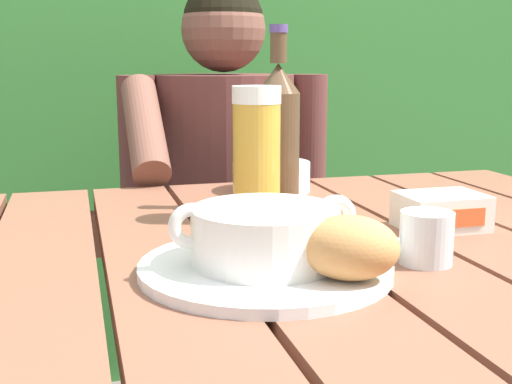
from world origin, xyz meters
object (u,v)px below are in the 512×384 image
at_px(diner_bowl, 271,176).
at_px(beer_bottle, 278,134).
at_px(serving_plate, 265,267).
at_px(butter_tub, 441,211).
at_px(water_glass_small, 426,238).
at_px(bread_roll, 349,248).
at_px(person_eating, 228,197).
at_px(soup_bowl, 265,234).
at_px(chair_near_diner, 213,268).
at_px(beer_glass, 257,154).
at_px(table_knife, 368,241).

bearing_deg(diner_bowl, beer_bottle, -102.83).
distance_m(serving_plate, butter_tub, 0.31).
bearing_deg(water_glass_small, diner_bowl, 95.82).
height_order(bread_roll, beer_bottle, beer_bottle).
xyz_separation_m(person_eating, soup_bowl, (-0.14, -0.78, 0.12)).
xyz_separation_m(chair_near_diner, bread_roll, (-0.07, -1.05, 0.35)).
height_order(soup_bowl, diner_bowl, soup_bowl).
height_order(person_eating, butter_tub, person_eating).
relative_size(chair_near_diner, butter_tub, 8.25).
distance_m(person_eating, serving_plate, 0.79).
distance_m(soup_bowl, bread_roll, 0.10).
bearing_deg(water_glass_small, soup_bowl, 175.14).
bearing_deg(butter_tub, beer_bottle, 134.84).
xyz_separation_m(soup_bowl, diner_bowl, (0.14, 0.44, -0.02)).
height_order(soup_bowl, bread_roll, soup_bowl).
bearing_deg(water_glass_small, serving_plate, 175.14).
bearing_deg(serving_plate, soup_bowl, 180.00).
bearing_deg(butter_tub, beer_glass, 153.13).
relative_size(serving_plate, beer_bottle, 0.99).
height_order(beer_glass, table_knife, beer_glass).
bearing_deg(beer_bottle, water_glass_small, -76.20).
xyz_separation_m(water_glass_small, table_knife, (-0.03, 0.09, -0.03)).
height_order(chair_near_diner, table_knife, chair_near_diner).
distance_m(chair_near_diner, butter_tub, 0.93).
bearing_deg(butter_tub, water_glass_small, -126.37).
bearing_deg(beer_glass, bread_roll, -88.41).
distance_m(soup_bowl, beer_glass, 0.25).
relative_size(beer_bottle, water_glass_small, 4.61).
distance_m(beer_bottle, butter_tub, 0.27).
xyz_separation_m(serving_plate, beer_bottle, (0.11, 0.30, 0.11)).
bearing_deg(diner_bowl, table_knife, -87.06).
bearing_deg(bread_roll, person_eating, 85.21).
xyz_separation_m(serving_plate, butter_tub, (0.29, 0.12, 0.02)).
bearing_deg(butter_tub, table_knife, -160.71).
xyz_separation_m(person_eating, beer_bottle, (-0.03, -0.47, 0.20)).
relative_size(water_glass_small, diner_bowl, 0.44).
relative_size(soup_bowl, bread_roll, 1.71).
distance_m(water_glass_small, butter_tub, 0.17).
bearing_deg(serving_plate, beer_bottle, 70.36).
bearing_deg(person_eating, chair_near_diner, 89.13).
relative_size(water_glass_small, butter_tub, 0.54).
bearing_deg(chair_near_diner, beer_glass, -96.45).
bearing_deg(butter_tub, chair_near_diner, 99.84).
bearing_deg(serving_plate, water_glass_small, -4.86).
height_order(serving_plate, beer_bottle, beer_bottle).
bearing_deg(beer_glass, serving_plate, -103.27).
height_order(serving_plate, table_knife, serving_plate).
relative_size(person_eating, beer_glass, 6.13).
distance_m(chair_near_diner, beer_bottle, 0.80).
bearing_deg(soup_bowl, beer_glass, 76.73).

